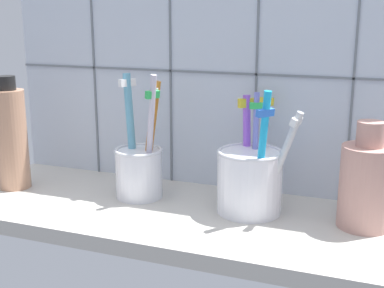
% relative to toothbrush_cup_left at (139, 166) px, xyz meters
% --- Properties ---
extents(counter_slab, '(0.64, 0.22, 0.02)m').
position_rel_toothbrush_cup_left_xyz_m(counter_slab, '(0.08, -0.03, -0.05)').
color(counter_slab, '#BCB7AD').
rests_on(counter_slab, ground).
extents(tile_wall_back, '(0.64, 0.02, 0.45)m').
position_rel_toothbrush_cup_left_xyz_m(tile_wall_back, '(0.08, 0.09, 0.16)').
color(tile_wall_back, silver).
rests_on(tile_wall_back, ground).
extents(toothbrush_cup_left, '(0.07, 0.07, 0.17)m').
position_rel_toothbrush_cup_left_xyz_m(toothbrush_cup_left, '(0.00, 0.00, 0.00)').
color(toothbrush_cup_left, white).
rests_on(toothbrush_cup_left, counter_slab).
extents(toothbrush_cup_right, '(0.11, 0.12, 0.16)m').
position_rel_toothbrush_cup_left_xyz_m(toothbrush_cup_right, '(0.16, 0.00, 0.00)').
color(toothbrush_cup_right, white).
rests_on(toothbrush_cup_right, counter_slab).
extents(ceramic_vase, '(0.06, 0.06, 0.13)m').
position_rel_toothbrush_cup_left_xyz_m(ceramic_vase, '(0.30, 0.00, 0.01)').
color(ceramic_vase, tan).
rests_on(ceramic_vase, counter_slab).
extents(soap_bottle, '(0.05, 0.05, 0.16)m').
position_rel_toothbrush_cup_left_xyz_m(soap_bottle, '(-0.19, -0.03, 0.03)').
color(soap_bottle, tan).
rests_on(soap_bottle, counter_slab).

